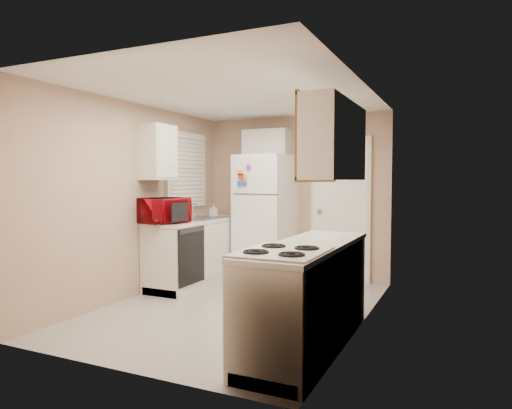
% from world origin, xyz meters
% --- Properties ---
extents(floor, '(3.80, 3.80, 0.00)m').
position_xyz_m(floor, '(0.00, 0.00, 0.00)').
color(floor, '#BCB6AF').
rests_on(floor, ground).
extents(ceiling, '(3.80, 3.80, 0.00)m').
position_xyz_m(ceiling, '(0.00, 0.00, 2.40)').
color(ceiling, white).
rests_on(ceiling, floor).
extents(wall_left, '(3.80, 3.80, 0.00)m').
position_xyz_m(wall_left, '(-1.40, 0.00, 1.20)').
color(wall_left, tan).
rests_on(wall_left, floor).
extents(wall_right, '(3.80, 3.80, 0.00)m').
position_xyz_m(wall_right, '(1.40, 0.00, 1.20)').
color(wall_right, tan).
rests_on(wall_right, floor).
extents(wall_back, '(2.80, 2.80, 0.00)m').
position_xyz_m(wall_back, '(0.00, 1.90, 1.20)').
color(wall_back, tan).
rests_on(wall_back, floor).
extents(wall_front, '(2.80, 2.80, 0.00)m').
position_xyz_m(wall_front, '(0.00, -1.90, 1.20)').
color(wall_front, tan).
rests_on(wall_front, floor).
extents(left_counter, '(0.60, 1.80, 0.90)m').
position_xyz_m(left_counter, '(-1.10, 0.90, 0.45)').
color(left_counter, silver).
rests_on(left_counter, floor).
extents(dishwasher, '(0.03, 0.58, 0.72)m').
position_xyz_m(dishwasher, '(-0.81, 0.30, 0.49)').
color(dishwasher, black).
rests_on(dishwasher, floor).
extents(sink, '(0.54, 0.74, 0.16)m').
position_xyz_m(sink, '(-1.10, 1.05, 0.86)').
color(sink, gray).
rests_on(sink, left_counter).
extents(microwave, '(0.66, 0.49, 0.39)m').
position_xyz_m(microwave, '(-1.15, 0.19, 1.05)').
color(microwave, maroon).
rests_on(microwave, left_counter).
extents(soap_bottle, '(0.11, 0.11, 0.19)m').
position_xyz_m(soap_bottle, '(-1.15, 1.45, 1.00)').
color(soap_bottle, silver).
rests_on(soap_bottle, left_counter).
extents(window_blinds, '(0.10, 0.98, 1.08)m').
position_xyz_m(window_blinds, '(-1.36, 1.05, 1.60)').
color(window_blinds, silver).
rests_on(window_blinds, wall_left).
extents(upper_cabinet_left, '(0.30, 0.45, 0.70)m').
position_xyz_m(upper_cabinet_left, '(-1.25, 0.22, 1.80)').
color(upper_cabinet_left, silver).
rests_on(upper_cabinet_left, wall_left).
extents(refrigerator, '(0.84, 0.82, 1.82)m').
position_xyz_m(refrigerator, '(-0.35, 1.61, 0.91)').
color(refrigerator, white).
rests_on(refrigerator, floor).
extents(cabinet_over_fridge, '(0.70, 0.30, 0.40)m').
position_xyz_m(cabinet_over_fridge, '(-0.40, 1.75, 2.00)').
color(cabinet_over_fridge, silver).
rests_on(cabinet_over_fridge, wall_back).
extents(interior_door, '(0.86, 0.06, 2.08)m').
position_xyz_m(interior_door, '(0.70, 1.86, 1.02)').
color(interior_door, white).
rests_on(interior_door, floor).
extents(right_counter, '(0.60, 2.00, 0.90)m').
position_xyz_m(right_counter, '(1.10, -0.80, 0.45)').
color(right_counter, silver).
rests_on(right_counter, floor).
extents(stove, '(0.62, 0.76, 0.92)m').
position_xyz_m(stove, '(1.08, -1.36, 0.46)').
color(stove, white).
rests_on(stove, floor).
extents(upper_cabinet_right, '(0.30, 1.20, 0.70)m').
position_xyz_m(upper_cabinet_right, '(1.25, -0.50, 1.80)').
color(upper_cabinet_right, silver).
rests_on(upper_cabinet_right, wall_right).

